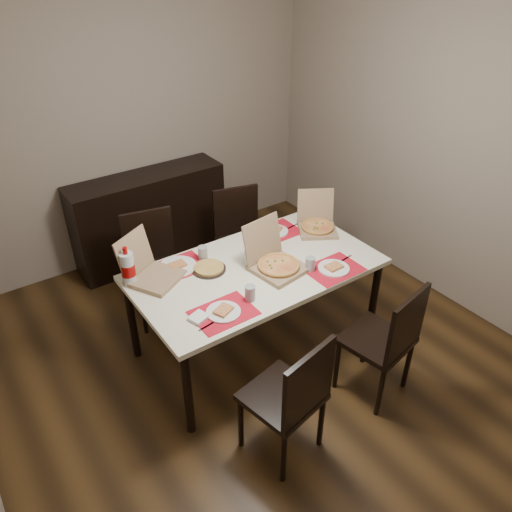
# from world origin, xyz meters

# --- Properties ---
(ground) EXTENTS (3.80, 4.00, 0.02)m
(ground) POSITION_xyz_m (0.00, 0.00, -0.01)
(ground) COLOR #402A13
(ground) RESTS_ON ground
(room_walls) EXTENTS (3.84, 4.02, 2.62)m
(room_walls) POSITION_xyz_m (0.00, 0.43, 1.73)
(room_walls) COLOR gray
(room_walls) RESTS_ON ground
(sideboard) EXTENTS (1.50, 0.40, 0.90)m
(sideboard) POSITION_xyz_m (0.00, 1.78, 0.45)
(sideboard) COLOR black
(sideboard) RESTS_ON ground
(dining_table) EXTENTS (1.80, 1.00, 0.75)m
(dining_table) POSITION_xyz_m (0.10, 0.09, 0.68)
(dining_table) COLOR #ECE7C6
(dining_table) RESTS_ON ground
(chair_near_left) EXTENTS (0.49, 0.49, 0.93)m
(chair_near_left) POSITION_xyz_m (-0.31, -0.85, 0.51)
(chair_near_left) COLOR black
(chair_near_left) RESTS_ON ground
(chair_near_right) EXTENTS (0.49, 0.49, 0.93)m
(chair_near_right) POSITION_xyz_m (0.53, -0.83, 0.51)
(chair_near_right) COLOR black
(chair_near_right) RESTS_ON ground
(chair_far_left) EXTENTS (0.50, 0.50, 0.93)m
(chair_far_left) POSITION_xyz_m (-0.35, 0.94, 0.51)
(chair_far_left) COLOR black
(chair_far_left) RESTS_ON ground
(chair_far_right) EXTENTS (0.51, 0.51, 0.93)m
(chair_far_right) POSITION_xyz_m (0.49, 0.90, 0.51)
(chair_far_right) COLOR black
(chair_far_right) RESTS_ON ground
(setting_near_left) EXTENTS (0.48, 0.30, 0.11)m
(setting_near_left) POSITION_xyz_m (-0.33, -0.21, 0.77)
(setting_near_left) COLOR red
(setting_near_left) RESTS_ON dining_table
(setting_near_right) EXTENTS (0.44, 0.30, 0.11)m
(setting_near_right) POSITION_xyz_m (0.51, -0.23, 0.77)
(setting_near_right) COLOR red
(setting_near_right) RESTS_ON dining_table
(setting_far_left) EXTENTS (0.48, 0.30, 0.11)m
(setting_far_left) POSITION_xyz_m (-0.34, 0.42, 0.77)
(setting_far_left) COLOR red
(setting_far_left) RESTS_ON dining_table
(setting_far_right) EXTENTS (0.51, 0.30, 0.11)m
(setting_far_right) POSITION_xyz_m (0.48, 0.41, 0.77)
(setting_far_right) COLOR red
(setting_far_right) RESTS_ON dining_table
(napkin_loose) EXTENTS (0.16, 0.16, 0.02)m
(napkin_loose) POSITION_xyz_m (0.11, 0.05, 0.76)
(napkin_loose) COLOR white
(napkin_loose) RESTS_ON dining_table
(pizza_box_center) EXTENTS (0.39, 0.43, 0.35)m
(pizza_box_center) POSITION_xyz_m (0.21, -0.00, 0.81)
(pizza_box_center) COLOR #907353
(pizza_box_center) RESTS_ON dining_table
(pizza_box_right) EXTENTS (0.43, 0.44, 0.30)m
(pizza_box_right) POSITION_xyz_m (0.83, 0.26, 0.80)
(pizza_box_right) COLOR #907353
(pizza_box_right) RESTS_ON dining_table
(pizza_box_left) EXTENTS (0.46, 0.47, 0.33)m
(pizza_box_left) POSITION_xyz_m (-0.59, 0.41, 0.81)
(pizza_box_left) COLOR #907353
(pizza_box_left) RESTS_ON dining_table
(faina_plate) EXTENTS (0.25, 0.25, 0.03)m
(faina_plate) POSITION_xyz_m (-0.20, 0.26, 0.76)
(faina_plate) COLOR black
(faina_plate) RESTS_ON dining_table
(dip_bowl) EXTENTS (0.11, 0.11, 0.03)m
(dip_bowl) POSITION_xyz_m (0.18, 0.26, 0.76)
(dip_bowl) COLOR white
(dip_bowl) RESTS_ON dining_table
(soda_bottle) EXTENTS (0.10, 0.10, 0.30)m
(soda_bottle) POSITION_xyz_m (-0.74, 0.43, 0.88)
(soda_bottle) COLOR silver
(soda_bottle) RESTS_ON dining_table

